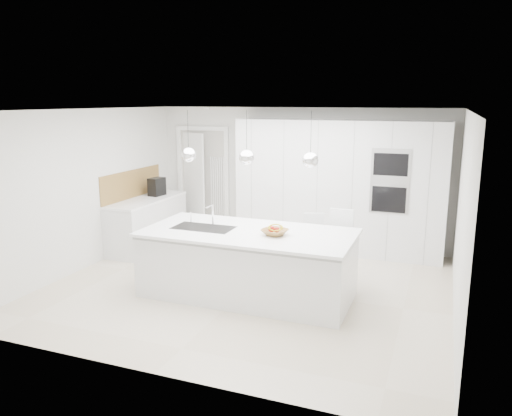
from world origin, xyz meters
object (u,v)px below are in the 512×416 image
at_px(espresso_machine, 157,187).
at_px(bar_stool_right, 339,249).
at_px(island_base, 247,265).
at_px(bar_stool_left, 311,247).
at_px(fruit_bowl, 275,232).

distance_m(espresso_machine, bar_stool_right, 3.79).
height_order(island_base, bar_stool_left, bar_stool_left).
distance_m(bar_stool_left, bar_stool_right, 0.49).
height_order(espresso_machine, bar_stool_left, espresso_machine).
relative_size(island_base, espresso_machine, 8.49).
height_order(fruit_bowl, espresso_machine, espresso_machine).
distance_m(island_base, bar_stool_left, 1.19).
bearing_deg(bar_stool_right, espresso_machine, 166.24).
bearing_deg(fruit_bowl, island_base, 177.31).
xyz_separation_m(island_base, espresso_machine, (-2.53, 1.83, 0.63)).
xyz_separation_m(bar_stool_left, bar_stool_right, (0.45, -0.19, 0.07)).
bearing_deg(island_base, bar_stool_right, 36.88).
bearing_deg(espresso_machine, fruit_bowl, -25.39).
bearing_deg(bar_stool_right, island_base, -141.17).
bearing_deg(fruit_bowl, bar_stool_left, 76.88).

